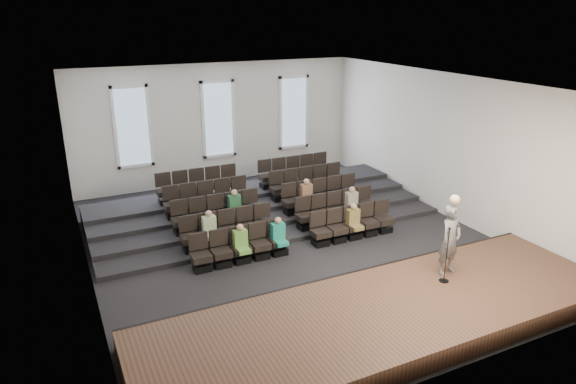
% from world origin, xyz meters
% --- Properties ---
extents(ground, '(14.00, 14.00, 0.00)m').
position_xyz_m(ground, '(0.00, 0.00, 0.00)').
color(ground, black).
rests_on(ground, ground).
extents(ceiling, '(12.00, 14.00, 0.02)m').
position_xyz_m(ceiling, '(0.00, 0.00, 5.01)').
color(ceiling, white).
rests_on(ceiling, ground).
extents(wall_back, '(12.00, 0.04, 5.00)m').
position_xyz_m(wall_back, '(0.00, 7.02, 2.50)').
color(wall_back, silver).
rests_on(wall_back, ground).
extents(wall_front, '(12.00, 0.04, 5.00)m').
position_xyz_m(wall_front, '(0.00, -7.02, 2.50)').
color(wall_front, silver).
rests_on(wall_front, ground).
extents(wall_left, '(0.04, 14.00, 5.00)m').
position_xyz_m(wall_left, '(-6.02, 0.00, 2.50)').
color(wall_left, silver).
rests_on(wall_left, ground).
extents(wall_right, '(0.04, 14.00, 5.00)m').
position_xyz_m(wall_right, '(6.02, 0.00, 2.50)').
color(wall_right, silver).
rests_on(wall_right, ground).
extents(stage, '(11.80, 3.60, 0.50)m').
position_xyz_m(stage, '(0.00, -5.10, 0.25)').
color(stage, '#4B3320').
rests_on(stage, ground).
extents(stage_lip, '(11.80, 0.06, 0.52)m').
position_xyz_m(stage_lip, '(0.00, -3.33, 0.25)').
color(stage_lip, black).
rests_on(stage_lip, ground).
extents(risers, '(11.80, 4.80, 0.60)m').
position_xyz_m(risers, '(0.00, 3.17, 0.20)').
color(risers, black).
rests_on(risers, ground).
extents(seating_rows, '(6.80, 4.70, 1.67)m').
position_xyz_m(seating_rows, '(-0.00, 1.54, 0.68)').
color(seating_rows, black).
rests_on(seating_rows, ground).
extents(windows, '(8.44, 0.10, 3.24)m').
position_xyz_m(windows, '(0.00, 6.95, 2.70)').
color(windows, white).
rests_on(windows, wall_back).
extents(audience, '(5.45, 2.64, 1.10)m').
position_xyz_m(audience, '(-0.10, 0.30, 0.81)').
color(audience, '#66A341').
rests_on(audience, seating_rows).
extents(speaker, '(0.76, 0.59, 1.86)m').
position_xyz_m(speaker, '(2.36, -4.41, 1.43)').
color(speaker, '#5A5856').
rests_on(speaker, stage).
extents(mic_stand, '(0.25, 0.25, 1.48)m').
position_xyz_m(mic_stand, '(1.98, -4.73, 0.94)').
color(mic_stand, black).
rests_on(mic_stand, stage).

